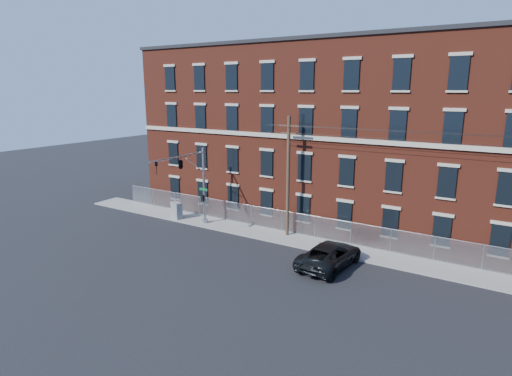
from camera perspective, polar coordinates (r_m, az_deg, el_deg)
The scene contains 8 objects.
ground at distance 32.46m, azimuth -3.58°, elevation -8.73°, with size 140.00×140.00×0.00m, color black.
sidewalk at distance 32.33m, azimuth 19.85°, elevation -9.52°, with size 65.00×3.00×0.12m, color gray.
mill_building at distance 39.00m, azimuth 23.62°, elevation 6.28°, with size 55.30×14.32×16.30m.
chain_link_fence at distance 33.17m, azimuth 20.47°, elevation -7.14°, with size 59.06×0.06×1.85m.
traffic_signal_mast at distance 36.20m, azimuth -9.48°, elevation 2.32°, with size 0.90×6.75×7.00m.
utility_pole_near at distance 34.53m, azimuth 4.40°, elevation 1.86°, with size 1.80×0.28×10.00m.
pickup_truck at distance 30.14m, azimuth 9.99°, elevation -8.98°, with size 2.78×6.03×1.68m, color black.
utility_cabinet at distance 40.78m, azimuth -10.76°, elevation -2.99°, with size 1.24×0.62×1.55m, color slate.
Camera 1 is at (17.54, -24.47, 12.13)m, focal length 29.37 mm.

